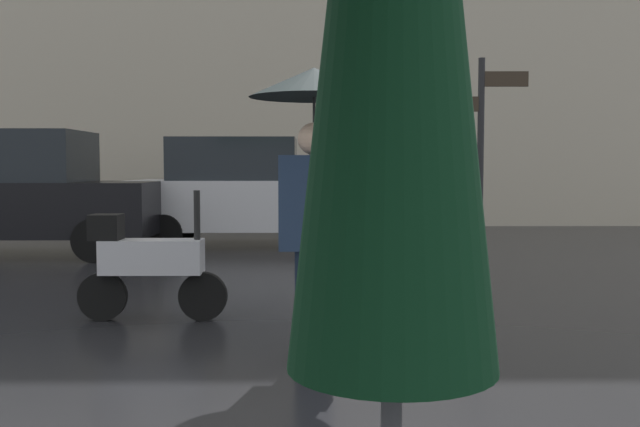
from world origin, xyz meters
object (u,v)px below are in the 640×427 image
pedestrian_with_umbrella (315,146)px  street_signpost (481,148)px  parked_car_left (23,193)px  parked_car_right (243,192)px  parked_scooter (147,262)px

pedestrian_with_umbrella → street_signpost: street_signpost is taller
parked_car_left → street_signpost: street_signpost is taller
parked_car_right → parked_car_left: bearing=27.2°
parked_car_left → parked_car_right: parked_car_left is taller
pedestrian_with_umbrella → parked_car_right: (-1.31, 7.96, -0.61)m
pedestrian_with_umbrella → parked_car_right: bearing=-131.4°
parked_scooter → street_signpost: bearing=30.0°
pedestrian_with_umbrella → parked_car_left: pedestrian_with_umbrella is taller
parked_car_right → street_signpost: street_signpost is taller
street_signpost → parked_scooter: bearing=-151.8°
parked_scooter → parked_car_left: (-3.19, 5.06, 0.47)m
parked_scooter → street_signpost: (3.60, 1.93, 1.12)m
pedestrian_with_umbrella → parked_car_left: (-4.77, 6.60, -0.58)m
parked_scooter → parked_car_left: parked_car_left is taller
parked_scooter → parked_car_right: parked_car_right is taller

